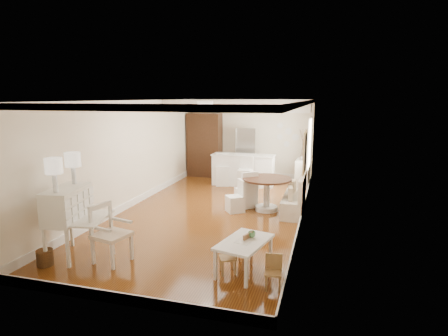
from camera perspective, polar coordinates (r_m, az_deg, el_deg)
The scene contains 20 objects.
room at distance 9.51m, azimuth -1.04°, elevation 5.33°, with size 9.00×9.04×2.82m.
secretary_bureau at distance 7.39m, azimuth -22.62°, elevation -7.67°, with size 1.01×1.03×1.30m, color white.
gustavian_armchair at distance 6.95m, azimuth -16.76°, elevation -9.59°, with size 0.60×0.60×1.04m, color white.
wicker_basket at distance 7.36m, azimuth -25.63°, elevation -12.21°, with size 0.28×0.28×0.28m, color #503219.
kids_table at distance 6.41m, azimuth 3.10°, elevation -13.26°, with size 0.65×1.09×0.54m, color white.
kids_chair_a at distance 6.35m, azimuth 0.59°, elevation -13.45°, with size 0.27×0.27×0.55m, color #A7814C.
kids_chair_b at distance 6.58m, azimuth 2.73°, elevation -12.15°, with size 0.31×0.31×0.64m, color #A9764C.
kids_chair_c at distance 5.93m, azimuth 7.53°, elevation -15.48°, with size 0.26×0.26×0.53m, color #A77F4C.
banquette at distance 9.58m, azimuth 10.58°, elevation -3.88°, with size 0.52×1.60×0.98m, color silver.
dining_table at distance 9.67m, azimuth 6.52°, elevation -4.01°, with size 1.25×1.25×0.86m, color #432315.
slip_chair_near at distance 9.51m, azimuth 1.70°, elevation -4.31°, with size 0.39×0.41×0.82m, color white.
slip_chair_far at distance 9.94m, azimuth 3.38°, elevation -3.18°, with size 0.46×0.49×0.98m, color white.
breakfast_counter at distance 12.37m, azimuth 2.95°, elevation -0.29°, with size 2.05×0.65×1.03m, color white.
bar_stool_left at distance 12.33m, azimuth -0.22°, elevation -0.27°, with size 0.42×0.42×1.04m, color white.
bar_stool_right at distance 11.63m, azimuth 3.25°, elevation -0.90°, with size 0.43×0.43×1.07m, color silver.
pantry_cabinet at distance 13.75m, azimuth -2.97°, elevation 3.51°, with size 1.20×0.60×2.30m, color #381E11.
fridge at distance 13.27m, azimuth 4.81°, elevation 2.14°, with size 0.75×0.65×1.80m, color silver.
sideboard at distance 12.48m, azimuth 11.86°, elevation -0.75°, with size 0.41×0.93×0.88m, color silver.
pencil_cup at distance 6.45m, azimuth 4.25°, elevation -10.06°, with size 0.13×0.13×0.10m, color #5FA468.
branch_vase at distance 12.41m, azimuth 12.00°, elevation 1.67°, with size 0.17×0.17×0.18m, color white.
Camera 1 is at (2.76, -8.74, 2.88)m, focal length 30.00 mm.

